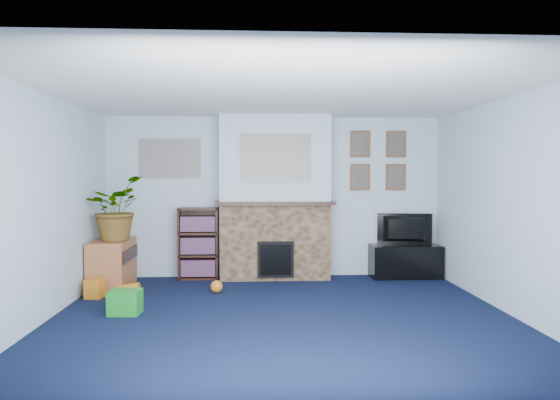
{
  "coord_description": "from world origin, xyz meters",
  "views": [
    {
      "loc": [
        -0.31,
        -5.27,
        1.55
      ],
      "look_at": [
        0.01,
        0.83,
        1.23
      ],
      "focal_mm": 32.0,
      "sensor_mm": 36.0,
      "label": 1
    }
  ],
  "objects": [
    {
      "name": "wall_right",
      "position": [
        2.5,
        0.0,
        1.2
      ],
      "size": [
        0.04,
        4.5,
        2.4
      ],
      "primitive_type": "cube",
      "color": "silver",
      "rests_on": "ground"
    },
    {
      "name": "toy_tube",
      "position": [
        -1.93,
        1.15,
        0.07
      ],
      "size": [
        0.31,
        0.14,
        0.18
      ],
      "primitive_type": "cylinder",
      "rotation": [
        0.0,
        1.43,
        0.0
      ],
      "color": "orange",
      "rests_on": "ground"
    },
    {
      "name": "potted_plant",
      "position": [
        -2.19,
        1.52,
        1.09
      ],
      "size": [
        0.73,
        0.82,
        0.87
      ],
      "primitive_type": "imported",
      "rotation": [
        0.0,
        0.0,
        1.51
      ],
      "color": "#26661E",
      "rests_on": "sideboard"
    },
    {
      "name": "wall_front",
      "position": [
        0.0,
        -2.25,
        1.2
      ],
      "size": [
        5.0,
        0.04,
        2.4
      ],
      "primitive_type": "cube",
      "color": "silver",
      "rests_on": "ground"
    },
    {
      "name": "television",
      "position": [
        1.95,
        2.05,
        0.72
      ],
      "size": [
        0.82,
        0.25,
        0.47
      ],
      "primitive_type": "imported",
      "rotation": [
        0.0,
        0.0,
        2.96
      ],
      "color": "black",
      "rests_on": "tv_stand"
    },
    {
      "name": "mantel_can",
      "position": [
        0.65,
        2.0,
        1.21
      ],
      "size": [
        0.06,
        0.06,
        0.13
      ],
      "primitive_type": "cylinder",
      "color": "orange",
      "rests_on": "chimney_breast"
    },
    {
      "name": "mantel_teddy",
      "position": [
        -0.61,
        2.0,
        1.22
      ],
      "size": [
        0.13,
        0.13,
        0.13
      ],
      "primitive_type": "sphere",
      "color": "gray",
      "rests_on": "chimney_breast"
    },
    {
      "name": "mantel_clock",
      "position": [
        -0.08,
        2.0,
        1.22
      ],
      "size": [
        0.1,
        0.06,
        0.14
      ],
      "primitive_type": "cube",
      "color": "gold",
      "rests_on": "chimney_breast"
    },
    {
      "name": "bookshelf",
      "position": [
        -1.13,
        2.11,
        0.5
      ],
      "size": [
        0.58,
        0.28,
        1.05
      ],
      "color": "black",
      "rests_on": "ground"
    },
    {
      "name": "portrait_tr",
      "position": [
        1.85,
        2.23,
        2.0
      ],
      "size": [
        0.3,
        0.03,
        0.4
      ],
      "primitive_type": "cube",
      "color": "brown",
      "rests_on": "wall_back"
    },
    {
      "name": "floor",
      "position": [
        0.0,
        0.0,
        0.0
      ],
      "size": [
        5.0,
        4.5,
        0.01
      ],
      "primitive_type": "cube",
      "color": "black",
      "rests_on": "ground"
    },
    {
      "name": "collage_main",
      "position": [
        0.0,
        1.84,
        1.78
      ],
      "size": [
        1.0,
        0.03,
        0.68
      ],
      "primitive_type": "cube",
      "color": "gray",
      "rests_on": "chimney_breast"
    },
    {
      "name": "tv_stand",
      "position": [
        1.95,
        2.03,
        0.22
      ],
      "size": [
        1.03,
        0.43,
        0.49
      ],
      "primitive_type": "cube",
      "color": "black",
      "rests_on": "ground"
    },
    {
      "name": "mantel_candle",
      "position": [
        0.25,
        2.0,
        1.23
      ],
      "size": [
        0.05,
        0.05,
        0.17
      ],
      "primitive_type": "cylinder",
      "color": "#B2BFC6",
      "rests_on": "chimney_breast"
    },
    {
      "name": "chimney_breast",
      "position": [
        0.0,
        2.05,
        1.18
      ],
      "size": [
        1.72,
        0.5,
        2.4
      ],
      "color": "brown",
      "rests_on": "ground"
    },
    {
      "name": "toy_ball",
      "position": [
        -0.8,
        1.2,
        0.09
      ],
      "size": [
        0.16,
        0.16,
        0.16
      ],
      "primitive_type": "sphere",
      "color": "orange",
      "rests_on": "ground"
    },
    {
      "name": "collage_left",
      "position": [
        -1.55,
        2.23,
        1.78
      ],
      "size": [
        0.9,
        0.03,
        0.58
      ],
      "primitive_type": "cube",
      "color": "gray",
      "rests_on": "wall_back"
    },
    {
      "name": "wall_back",
      "position": [
        0.0,
        2.25,
        1.2
      ],
      "size": [
        5.0,
        0.04,
        2.4
      ],
      "primitive_type": "cube",
      "color": "silver",
      "rests_on": "ground"
    },
    {
      "name": "wall_left",
      "position": [
        -2.5,
        0.0,
        1.2
      ],
      "size": [
        0.04,
        4.5,
        2.4
      ],
      "primitive_type": "cube",
      "color": "silver",
      "rests_on": "ground"
    },
    {
      "name": "green_crate",
      "position": [
        -1.74,
        0.26,
        0.14
      ],
      "size": [
        0.35,
        0.29,
        0.27
      ],
      "primitive_type": "cube",
      "rotation": [
        0.0,
        0.0,
        -0.06
      ],
      "color": "#198C26",
      "rests_on": "ground"
    },
    {
      "name": "toy_block",
      "position": [
        -2.3,
        1.0,
        0.11
      ],
      "size": [
        0.22,
        0.22,
        0.24
      ],
      "primitive_type": "cube",
      "rotation": [
        0.0,
        0.0,
        -0.1
      ],
      "color": "orange",
      "rests_on": "ground"
    },
    {
      "name": "ceiling",
      "position": [
        0.0,
        0.0,
        2.4
      ],
      "size": [
        5.0,
        4.5,
        0.01
      ],
      "primitive_type": "cube",
      "color": "white",
      "rests_on": "wall_back"
    },
    {
      "name": "sideboard",
      "position": [
        -2.24,
        1.57,
        0.35
      ],
      "size": [
        0.47,
        0.84,
        0.65
      ],
      "primitive_type": "cube",
      "color": "#A55F35",
      "rests_on": "ground"
    },
    {
      "name": "portrait_br",
      "position": [
        1.85,
        2.23,
        1.5
      ],
      "size": [
        0.3,
        0.03,
        0.4
      ],
      "primitive_type": "cube",
      "color": "brown",
      "rests_on": "wall_back"
    },
    {
      "name": "portrait_bl",
      "position": [
        1.3,
        2.23,
        1.5
      ],
      "size": [
        0.3,
        0.03,
        0.4
      ],
      "primitive_type": "cube",
      "color": "brown",
      "rests_on": "wall_back"
    },
    {
      "name": "portrait_tl",
      "position": [
        1.3,
        2.23,
        2.0
      ],
      "size": [
        0.3,
        0.03,
        0.4
      ],
      "primitive_type": "cube",
      "color": "brown",
      "rests_on": "wall_back"
    }
  ]
}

